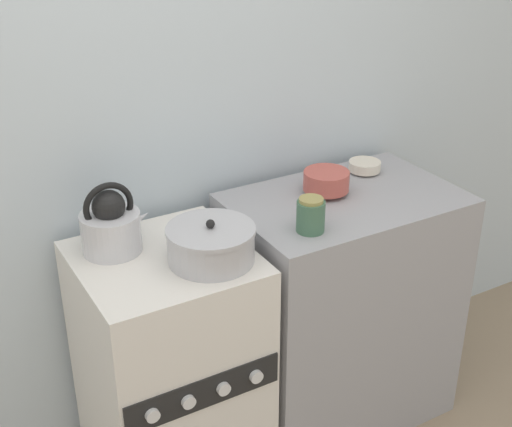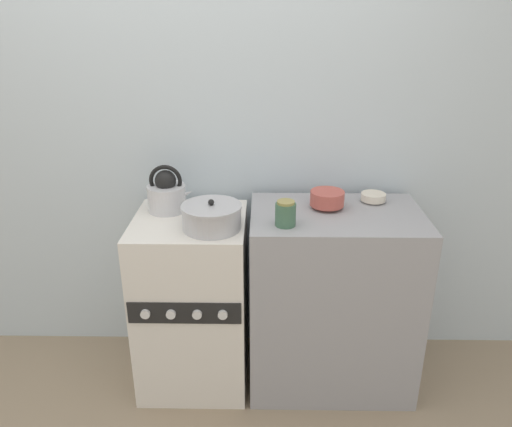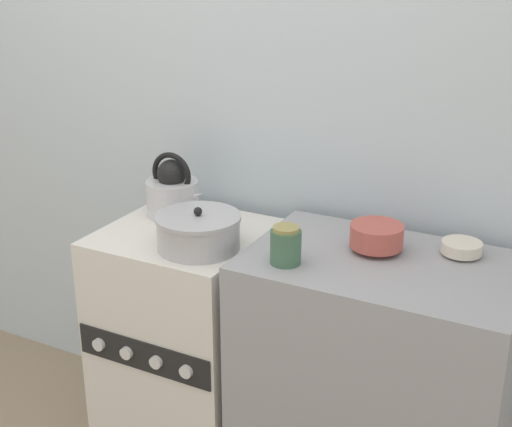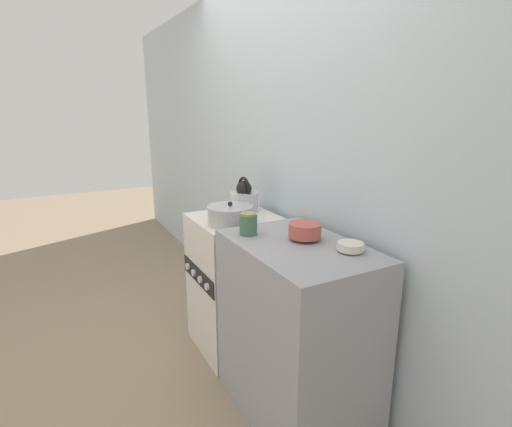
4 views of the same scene
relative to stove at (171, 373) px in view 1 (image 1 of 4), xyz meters
The scene contains 8 objects.
wall_back 0.86m from the stove, 90.00° to the left, with size 7.00×0.06×2.50m.
stove is the anchor object (origin of this frame).
counter 0.71m from the stove, ahead, with size 0.83×0.54×0.96m.
kettle 0.57m from the stove, 135.29° to the left, with size 0.23×0.19×0.24m.
cooking_pot 0.54m from the stove, 38.09° to the right, with size 0.28×0.28×0.14m.
enamel_bowl 0.87m from the stove, ahead, with size 0.17×0.17×0.09m.
small_ceramic_bowl 1.06m from the stove, ahead, with size 0.12×0.12×0.04m.
storage_jar 0.73m from the stove, 17.60° to the right, with size 0.09×0.09×0.12m.
Camera 1 is at (-0.72, -1.56, 2.04)m, focal length 50.00 mm.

